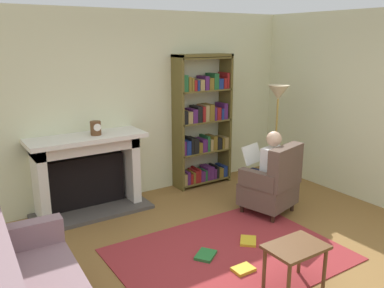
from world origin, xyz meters
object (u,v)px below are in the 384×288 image
object	(u,v)px
mantel_clock	(96,128)
seated_reader	(266,168)
armchair_reading	(273,184)
fireplace	(87,171)
bookshelf	(203,123)
side_table	(296,253)
floor_lamp	(278,102)

from	to	relation	value
mantel_clock	seated_reader	world-z (taller)	mantel_clock
armchair_reading	seated_reader	xyz separation A→B (m)	(-0.03, 0.11, 0.20)
fireplace	seated_reader	world-z (taller)	seated_reader
bookshelf	seated_reader	xyz separation A→B (m)	(0.10, -1.37, -0.39)
armchair_reading	seated_reader	size ratio (longest dim) A/B	0.85
armchair_reading	side_table	size ratio (longest dim) A/B	1.73
mantel_clock	bookshelf	xyz separation A→B (m)	(1.79, 0.14, -0.15)
mantel_clock	floor_lamp	distance (m)	2.73
fireplace	seated_reader	bearing A→B (deg)	-33.52
fireplace	side_table	xyz separation A→B (m)	(1.01, -2.82, -0.19)
fireplace	armchair_reading	bearing A→B (deg)	-35.30
mantel_clock	side_table	world-z (taller)	mantel_clock
seated_reader	fireplace	bearing A→B (deg)	-48.65
armchair_reading	side_table	xyz separation A→B (m)	(-1.03, -1.37, -0.04)
seated_reader	floor_lamp	bearing A→B (deg)	-156.85
bookshelf	floor_lamp	world-z (taller)	bookshelf
bookshelf	side_table	xyz separation A→B (m)	(-0.91, -2.85, -0.63)
seated_reader	side_table	xyz separation A→B (m)	(-1.00, -1.49, -0.24)
side_table	floor_lamp	world-z (taller)	floor_lamp
armchair_reading	seated_reader	bearing A→B (deg)	-90.00
seated_reader	side_table	world-z (taller)	seated_reader
seated_reader	armchair_reading	bearing A→B (deg)	90.00
fireplace	armchair_reading	size ratio (longest dim) A/B	1.61
floor_lamp	bookshelf	bearing A→B (deg)	138.20
armchair_reading	side_table	world-z (taller)	armchair_reading
side_table	floor_lamp	xyz separation A→B (m)	(1.76, 2.09, 0.99)
armchair_reading	floor_lamp	distance (m)	1.39
mantel_clock	bookshelf	bearing A→B (deg)	4.32
side_table	seated_reader	bearing A→B (deg)	55.95
fireplace	bookshelf	bearing A→B (deg)	0.98
floor_lamp	seated_reader	bearing A→B (deg)	-141.72
fireplace	side_table	world-z (taller)	fireplace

